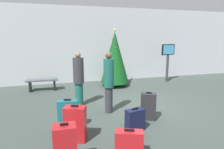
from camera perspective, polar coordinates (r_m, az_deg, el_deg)
name	(u,v)px	position (r m, az deg, el deg)	size (l,w,h in m)	color
ground_plane	(140,105)	(6.33, 8.20, -9.03)	(16.00, 16.00, 0.00)	#38423D
back_wall	(108,45)	(9.67, -1.13, 8.84)	(16.00, 0.20, 3.58)	#B7BCC1
holiday_tree	(115,57)	(8.43, 0.82, 5.13)	(1.25, 1.25, 2.53)	#4C3319
flight_info_kiosk	(168,56)	(9.70, 16.32, 5.34)	(0.82, 0.34, 1.83)	#333338
waiting_bench	(42,82)	(8.36, -20.02, -2.16)	(1.26, 0.44, 0.48)	#4C5159
traveller_0	(79,78)	(6.10, -9.91, -0.99)	(0.41, 0.41, 1.72)	#19594C
traveller_1	(109,81)	(5.45, -0.97, -1.95)	(0.41, 0.41, 1.76)	#333338
suitcase_0	(135,120)	(4.62, 6.85, -13.32)	(0.48, 0.31, 0.56)	#141938
suitcase_1	(65,148)	(3.40, -13.75, -20.55)	(0.37, 0.28, 0.83)	#B2191E
suitcase_2	(75,124)	(4.21, -10.87, -14.25)	(0.50, 0.40, 0.79)	#B2191E
suitcase_3	(148,106)	(5.24, 10.75, -9.31)	(0.46, 0.39, 0.75)	#232326
suitcase_4	(68,114)	(4.78, -12.96, -11.53)	(0.49, 0.26, 0.74)	#19606B
suitcase_5	(129,145)	(3.68, 5.08, -20.06)	(0.55, 0.37, 0.56)	#B2191E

